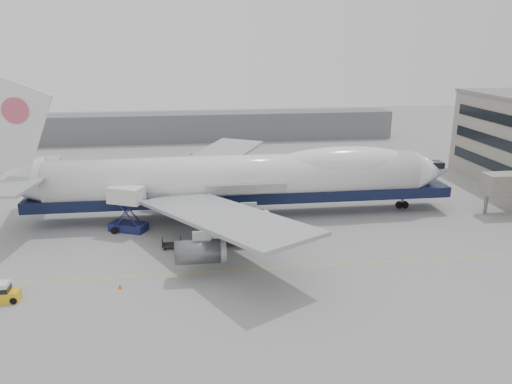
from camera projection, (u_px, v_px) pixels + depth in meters
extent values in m
plane|color=gray|center=(247.00, 248.00, 60.92)|extent=(260.00, 260.00, 0.00)
cube|color=gold|center=(253.00, 269.00, 55.22)|extent=(60.00, 0.15, 0.01)
cylinder|color=slate|center=(486.00, 204.00, 72.57)|extent=(0.50, 0.50, 3.00)
cube|color=slate|center=(176.00, 127.00, 125.07)|extent=(110.00, 8.00, 7.00)
cylinder|color=white|center=(237.00, 178.00, 70.65)|extent=(52.00, 6.40, 6.40)
cube|color=black|center=(244.00, 195.00, 71.52)|extent=(60.00, 5.76, 1.50)
cone|color=white|center=(431.00, 171.00, 74.27)|extent=(6.00, 6.40, 6.40)
cone|color=white|center=(10.00, 181.00, 66.67)|extent=(9.00, 6.40, 6.40)
ellipsoid|color=white|center=(344.00, 162.00, 72.09)|extent=(20.67, 5.78, 4.56)
cube|color=white|center=(15.00, 130.00, 64.85)|extent=(10.52, 0.50, 13.56)
cylinder|color=#CE5067|center=(16.00, 110.00, 64.19)|extent=(3.40, 0.30, 3.40)
cube|color=#9EA0A3|center=(223.00, 216.00, 56.90)|extent=(20.35, 26.74, 2.26)
cube|color=#9EA0A3|center=(211.00, 160.00, 84.00)|extent=(20.35, 26.74, 2.26)
cylinder|color=#595B60|center=(194.00, 166.00, 88.74)|extent=(4.80, 2.60, 2.60)
cylinder|color=#595B60|center=(231.00, 178.00, 80.95)|extent=(4.80, 2.60, 2.60)
cylinder|color=#595B60|center=(245.00, 220.00, 61.97)|extent=(4.80, 2.60, 2.60)
cylinder|color=#595B60|center=(198.00, 252.00, 52.69)|extent=(4.80, 2.60, 2.60)
cylinder|color=slate|center=(402.00, 200.00, 75.06)|extent=(0.36, 0.36, 2.50)
cylinder|color=black|center=(402.00, 205.00, 75.27)|extent=(1.10, 0.45, 1.10)
cylinder|color=slate|center=(218.00, 215.00, 68.72)|extent=(0.36, 0.36, 2.50)
cylinder|color=black|center=(218.00, 220.00, 68.92)|extent=(1.10, 0.45, 1.10)
cylinder|color=slate|center=(215.00, 202.00, 74.41)|extent=(0.36, 0.36, 2.50)
cylinder|color=black|center=(215.00, 206.00, 74.62)|extent=(1.10, 0.45, 1.10)
cube|color=navy|center=(129.00, 227.00, 66.44)|extent=(5.39, 4.15, 1.07)
cube|color=silver|center=(126.00, 195.00, 65.15)|extent=(5.12, 4.16, 2.14)
cube|color=navy|center=(126.00, 213.00, 64.77)|extent=(3.21, 1.56, 3.84)
cube|color=navy|center=(128.00, 208.00, 66.80)|extent=(3.21, 1.56, 3.84)
cube|color=slate|center=(127.00, 191.00, 66.62)|extent=(2.61, 2.03, 0.15)
cylinder|color=black|center=(114.00, 231.00, 65.33)|extent=(0.88, 0.34, 0.88)
cylinder|color=black|center=(116.00, 225.00, 67.17)|extent=(0.88, 0.34, 0.88)
cylinder|color=black|center=(141.00, 229.00, 65.77)|extent=(0.88, 0.34, 0.88)
cylinder|color=black|center=(143.00, 224.00, 67.61)|extent=(0.88, 0.34, 0.88)
cube|color=yellow|center=(5.00, 296.00, 48.35)|extent=(2.74, 1.49, 1.07)
cube|color=silver|center=(0.00, 287.00, 48.03)|extent=(1.57, 1.38, 0.97)
cube|color=black|center=(1.00, 289.00, 48.09)|extent=(1.67, 1.47, 0.49)
cylinder|color=black|center=(14.00, 301.00, 47.93)|extent=(0.68, 0.29, 0.68)
cylinder|color=black|center=(18.00, 294.00, 49.13)|extent=(0.68, 0.29, 0.68)
cone|color=#ED5C0C|center=(120.00, 286.00, 50.91)|extent=(0.35, 0.35, 0.54)
cube|color=#ED5C0C|center=(120.00, 288.00, 50.99)|extent=(0.37, 0.37, 0.03)
cube|color=#2D2D30|center=(172.00, 245.00, 60.79)|extent=(2.30, 1.35, 0.18)
cube|color=#2D2D30|center=(162.00, 242.00, 60.54)|extent=(0.08, 1.35, 0.90)
cube|color=#2D2D30|center=(181.00, 241.00, 60.81)|extent=(0.08, 1.35, 0.90)
cylinder|color=black|center=(165.00, 249.00, 60.25)|extent=(0.30, 0.12, 0.30)
cylinder|color=black|center=(165.00, 246.00, 61.29)|extent=(0.30, 0.12, 0.30)
cylinder|color=black|center=(179.00, 248.00, 60.46)|extent=(0.30, 0.12, 0.30)
cylinder|color=black|center=(179.00, 245.00, 61.51)|extent=(0.30, 0.12, 0.30)
cube|color=#2D2D30|center=(202.00, 243.00, 61.25)|extent=(2.30, 1.35, 0.18)
cube|color=#2D2D30|center=(193.00, 241.00, 60.99)|extent=(0.08, 1.35, 0.90)
cube|color=#2D2D30|center=(211.00, 240.00, 61.27)|extent=(0.08, 1.35, 0.90)
cylinder|color=black|center=(195.00, 248.00, 60.71)|extent=(0.30, 0.12, 0.30)
cylinder|color=black|center=(195.00, 244.00, 61.75)|extent=(0.30, 0.12, 0.30)
cylinder|color=black|center=(209.00, 247.00, 60.92)|extent=(0.30, 0.12, 0.30)
cylinder|color=black|center=(209.00, 243.00, 61.96)|extent=(0.30, 0.12, 0.30)
cube|color=#2D2D30|center=(231.00, 242.00, 61.70)|extent=(2.30, 1.35, 0.18)
cube|color=#2D2D30|center=(222.00, 239.00, 61.45)|extent=(0.08, 1.35, 0.90)
cube|color=#2D2D30|center=(240.00, 238.00, 61.72)|extent=(0.08, 1.35, 0.90)
cylinder|color=black|center=(225.00, 246.00, 61.16)|extent=(0.30, 0.12, 0.30)
cylinder|color=black|center=(224.00, 243.00, 62.21)|extent=(0.30, 0.12, 0.30)
cylinder|color=black|center=(239.00, 245.00, 61.37)|extent=(0.30, 0.12, 0.30)
cylinder|color=black|center=(238.00, 242.00, 62.42)|extent=(0.30, 0.12, 0.30)
cube|color=#2D2D30|center=(261.00, 240.00, 62.16)|extent=(2.30, 1.35, 0.18)
cube|color=#2D2D30|center=(252.00, 238.00, 61.91)|extent=(0.08, 1.35, 0.90)
cube|color=#2D2D30|center=(269.00, 237.00, 62.18)|extent=(0.08, 1.35, 0.90)
cylinder|color=black|center=(254.00, 245.00, 61.62)|extent=(0.30, 0.12, 0.30)
cylinder|color=black|center=(253.00, 241.00, 62.66)|extent=(0.30, 0.12, 0.30)
cylinder|color=black|center=(268.00, 244.00, 61.83)|extent=(0.30, 0.12, 0.30)
cylinder|color=black|center=(267.00, 240.00, 62.87)|extent=(0.30, 0.12, 0.30)
cube|color=#2D2D30|center=(289.00, 239.00, 62.61)|extent=(2.30, 1.35, 0.18)
cube|color=#2D2D30|center=(281.00, 236.00, 62.36)|extent=(0.08, 1.35, 0.90)
cube|color=#2D2D30|center=(298.00, 235.00, 62.64)|extent=(0.08, 1.35, 0.90)
cylinder|color=black|center=(283.00, 243.00, 62.07)|extent=(0.30, 0.12, 0.30)
cylinder|color=black|center=(282.00, 240.00, 63.12)|extent=(0.30, 0.12, 0.30)
cylinder|color=black|center=(297.00, 242.00, 62.29)|extent=(0.30, 0.12, 0.30)
cylinder|color=black|center=(295.00, 239.00, 63.33)|extent=(0.30, 0.12, 0.30)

